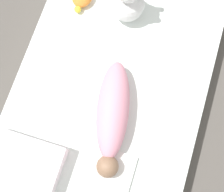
# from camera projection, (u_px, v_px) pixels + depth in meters

# --- Properties ---
(ground_plane) EXTENTS (12.00, 12.00, 0.00)m
(ground_plane) POSITION_uv_depth(u_px,v_px,m) (111.00, 92.00, 1.82)
(ground_plane) COLOR #514C47
(bed_mattress) EXTENTS (1.39, 1.01, 0.16)m
(bed_mattress) POSITION_uv_depth(u_px,v_px,m) (111.00, 89.00, 1.75)
(bed_mattress) COLOR white
(bed_mattress) RESTS_ON ground_plane
(burp_cloth) EXTENTS (0.19, 0.21, 0.02)m
(burp_cloth) POSITION_uv_depth(u_px,v_px,m) (112.00, 169.00, 1.55)
(burp_cloth) COLOR white
(burp_cloth) RESTS_ON bed_mattress
(swaddled_baby) EXTENTS (0.59, 0.26, 0.15)m
(swaddled_baby) POSITION_uv_depth(u_px,v_px,m) (112.00, 114.00, 1.55)
(swaddled_baby) COLOR pink
(swaddled_baby) RESTS_ON bed_mattress
(pillow) EXTENTS (0.38, 0.37, 0.11)m
(pillow) POSITION_uv_depth(u_px,v_px,m) (19.00, 175.00, 1.51)
(pillow) COLOR white
(pillow) RESTS_ON bed_mattress
(bunny_plush) EXTENTS (0.19, 0.19, 0.37)m
(bunny_plush) POSITION_uv_depth(u_px,v_px,m) (128.00, 1.00, 1.64)
(bunny_plush) COLOR white
(bunny_plush) RESTS_ON bed_mattress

